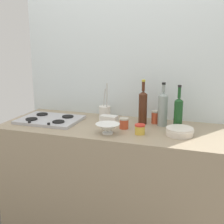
% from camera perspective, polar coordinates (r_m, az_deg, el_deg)
% --- Properties ---
extents(ground_plane, '(6.00, 6.00, 0.00)m').
position_cam_1_polar(ground_plane, '(2.89, 0.00, -20.03)').
color(ground_plane, '#6B6056').
rests_on(ground_plane, ground).
extents(counter_block, '(1.80, 0.70, 0.90)m').
position_cam_1_polar(counter_block, '(2.66, 0.00, -11.98)').
color(counter_block, tan).
rests_on(counter_block, ground).
extents(backsplash_panel, '(1.90, 0.06, 2.19)m').
position_cam_1_polar(backsplash_panel, '(2.80, 2.47, 3.30)').
color(backsplash_panel, silver).
rests_on(backsplash_panel, ground).
extents(stovetop_hob, '(0.51, 0.38, 0.04)m').
position_cam_1_polar(stovetop_hob, '(2.70, -11.48, -1.38)').
color(stovetop_hob, '#B2B2B7').
rests_on(stovetop_hob, counter_block).
extents(plate_stack, '(0.21, 0.21, 0.06)m').
position_cam_1_polar(plate_stack, '(2.32, 12.50, -3.58)').
color(plate_stack, silver).
rests_on(plate_stack, counter_block).
extents(wine_bottle_leftmost, '(0.07, 0.07, 0.37)m').
position_cam_1_polar(wine_bottle_leftmost, '(2.54, 5.77, 1.00)').
color(wine_bottle_leftmost, '#472314').
rests_on(wine_bottle_leftmost, counter_block).
extents(wine_bottle_mid_left, '(0.08, 0.08, 0.36)m').
position_cam_1_polar(wine_bottle_mid_left, '(2.51, 9.44, 0.67)').
color(wine_bottle_mid_left, gray).
rests_on(wine_bottle_mid_left, counter_block).
extents(wine_bottle_mid_right, '(0.07, 0.07, 0.35)m').
position_cam_1_polar(wine_bottle_mid_right, '(2.45, 12.25, -0.07)').
color(wine_bottle_mid_right, '#19471E').
rests_on(wine_bottle_mid_right, counter_block).
extents(mixing_bowl, '(0.18, 0.18, 0.08)m').
position_cam_1_polar(mixing_bowl, '(2.30, -0.82, -3.04)').
color(mixing_bowl, white).
rests_on(mixing_bowl, counter_block).
extents(butter_dish, '(0.15, 0.09, 0.06)m').
position_cam_1_polar(butter_dish, '(2.59, -0.59, -1.34)').
color(butter_dish, white).
rests_on(butter_dish, counter_block).
extents(utensil_crock, '(0.10, 0.10, 0.31)m').
position_cam_1_polar(utensil_crock, '(2.75, -1.34, 0.15)').
color(utensil_crock, silver).
rests_on(utensil_crock, counter_block).
extents(condiment_jar_front, '(0.07, 0.07, 0.09)m').
position_cam_1_polar(condiment_jar_front, '(2.43, 2.25, -2.10)').
color(condiment_jar_front, '#C64C2D').
rests_on(condiment_jar_front, counter_block).
extents(condiment_jar_rear, '(0.07, 0.07, 0.11)m').
position_cam_1_polar(condiment_jar_rear, '(2.59, 8.05, -0.93)').
color(condiment_jar_rear, '#C64C2D').
rests_on(condiment_jar_rear, counter_block).
extents(condiment_jar_spare, '(0.08, 0.08, 0.08)m').
position_cam_1_polar(condiment_jar_spare, '(2.30, 5.22, -3.21)').
color(condiment_jar_spare, gold).
rests_on(condiment_jar_spare, counter_block).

